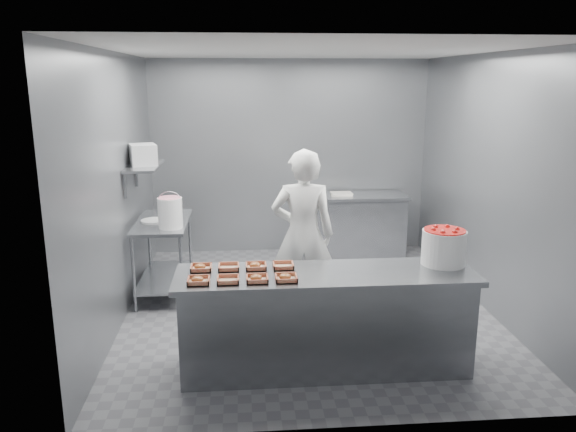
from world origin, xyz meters
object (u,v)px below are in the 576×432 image
object	(u,v)px
tray_0	(198,280)
tray_4	(201,267)
back_counter	(353,225)
glaze_bucket	(170,212)
tray_3	(286,278)
tray_5	(229,267)
tray_6	(256,266)
tray_2	(257,278)
appliance	(143,155)
service_counter	(325,320)
worker	(303,235)
prep_table	(164,246)
tray_1	(228,280)
tray_7	(283,265)
strawberry_tub	(444,246)

from	to	relation	value
tray_0	tray_4	xyz separation A→B (m)	(0.00, 0.32, 0.00)
back_counter	glaze_bucket	world-z (taller)	glaze_bucket
tray_3	glaze_bucket	bearing A→B (deg)	122.85
tray_5	tray_6	world-z (taller)	tray_6
tray_6	glaze_bucket	distance (m)	1.73
tray_2	appliance	xyz separation A→B (m)	(-1.22, 2.09, 0.76)
tray_3	tray_4	distance (m)	0.79
service_counter	glaze_bucket	world-z (taller)	glaze_bucket
service_counter	tray_4	size ratio (longest dim) A/B	13.88
tray_0	worker	distance (m)	1.66
prep_table	tray_1	size ratio (longest dim) A/B	6.40
tray_2	appliance	bearing A→B (deg)	120.27
service_counter	glaze_bucket	distance (m)	2.30
back_counter	tray_2	world-z (taller)	tray_2
tray_2	tray_3	xyz separation A→B (m)	(0.24, 0.00, 0.00)
tray_6	tray_7	distance (m)	0.24
back_counter	tray_7	bearing A→B (deg)	-112.15
worker	back_counter	bearing A→B (deg)	-110.14
service_counter	tray_7	xyz separation A→B (m)	(-0.36, 0.16, 0.47)
tray_5	appliance	size ratio (longest dim) A/B	0.59
service_counter	tray_3	distance (m)	0.61
tray_6	appliance	distance (m)	2.28
tray_2	tray_7	world-z (taller)	tray_2
service_counter	tray_4	xyz separation A→B (m)	(-1.08, 0.16, 0.47)
service_counter	strawberry_tub	world-z (taller)	strawberry_tub
prep_table	tray_4	bearing A→B (deg)	-72.38
strawberry_tub	back_counter	bearing A→B (deg)	93.31
service_counter	tray_4	distance (m)	1.19
tray_7	glaze_bucket	distance (m)	1.87
appliance	tray_2	bearing A→B (deg)	-77.04
tray_2	appliance	distance (m)	2.53
prep_table	worker	world-z (taller)	worker
tray_5	appliance	distance (m)	2.16
tray_7	glaze_bucket	size ratio (longest dim) A/B	0.45
tray_5	tray_6	xyz separation A→B (m)	(0.24, -0.00, 0.00)
tray_1	tray_3	xyz separation A→B (m)	(0.48, -0.00, 0.00)
prep_table	tray_3	distance (m)	2.49
back_counter	appliance	world-z (taller)	appliance
tray_1	tray_4	xyz separation A→B (m)	(-0.24, 0.32, 0.00)
service_counter	tray_6	bearing A→B (deg)	165.18
appliance	strawberry_tub	bearing A→B (deg)	-49.06
prep_table	glaze_bucket	bearing A→B (deg)	-67.01
prep_table	appliance	bearing A→B (deg)	-172.99
prep_table	glaze_bucket	xyz separation A→B (m)	(0.14, -0.33, 0.49)
tray_4	glaze_bucket	distance (m)	1.53
tray_4	worker	xyz separation A→B (m)	(1.01, 1.00, -0.01)
glaze_bucket	appliance	distance (m)	0.74
tray_7	worker	distance (m)	1.04
tray_0	tray_7	distance (m)	0.79
tray_2	worker	xyz separation A→B (m)	(0.53, 1.31, -0.01)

